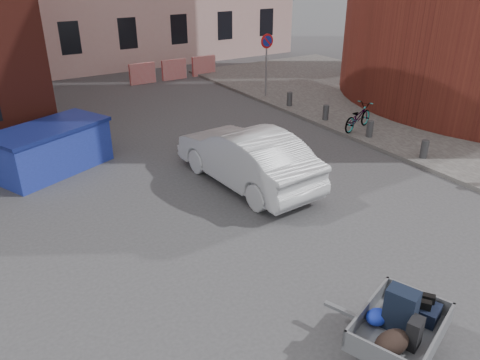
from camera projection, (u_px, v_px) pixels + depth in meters
ground at (290, 235)px, 10.41m from camera, size 120.00×120.00×0.00m
sidewalk at (430, 115)px, 18.27m from camera, size 9.00×24.00×0.12m
no_parking_sign at (267, 52)px, 19.69m from camera, size 0.60×0.09×2.65m
bollards at (370, 129)px, 15.74m from camera, size 0.22×9.02×0.55m
barriers at (174, 69)px, 23.69m from camera, size 4.70×0.18×1.00m
trailer at (400, 326)px, 6.98m from camera, size 1.88×1.98×1.20m
dumpster at (51, 148)px, 13.35m from camera, size 3.58×2.80×1.34m
silver_car at (246, 157)px, 12.53m from camera, size 1.96×4.81×1.55m
bicycle at (358, 117)px, 16.36m from camera, size 1.80×1.06×0.89m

